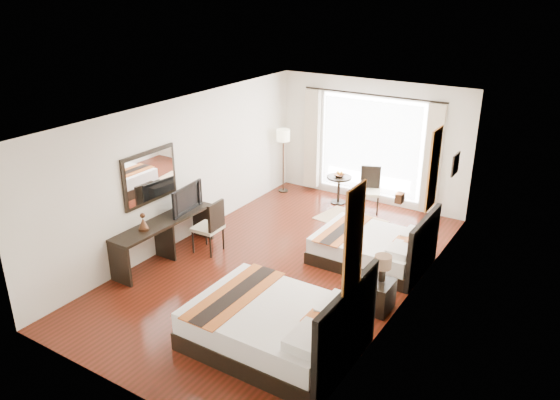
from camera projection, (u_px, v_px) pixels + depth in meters
The scene contains 29 objects.
floor at pixel (283, 266), 9.81m from camera, with size 4.50×7.50×0.01m, color #39150A.
ceiling at pixel (283, 113), 8.76m from camera, with size 4.50×7.50×0.02m, color white.
wall_headboard at pixel (410, 223), 8.17m from camera, with size 0.01×7.50×2.80m, color silver.
wall_desk at pixel (183, 171), 10.39m from camera, with size 0.01×7.50×2.80m, color silver.
wall_window at pixel (371, 142), 12.22m from camera, with size 4.50×0.01×2.80m, color silver.
wall_entry at pixel (112, 293), 6.35m from camera, with size 4.50×0.01×2.80m, color silver.
window_glass at pixel (371, 147), 12.24m from camera, with size 2.40×0.02×2.20m, color white.
sheer_curtain at pixel (370, 147), 12.19m from camera, with size 2.30×0.02×2.10m, color white.
drape_left at pixel (312, 139), 12.89m from camera, with size 0.35×0.14×2.35m, color #BEAB93.
drape_right at pixel (433, 159), 11.45m from camera, with size 0.35×0.14×2.35m, color #BEAB93.
art_panel_near at pixel (354, 239), 6.41m from camera, with size 0.03×0.50×1.35m, color #914015.
art_panel_far at pixel (434, 169), 8.77m from camera, with size 0.03×0.50×1.35m, color #914015.
wall_sconce at pixel (400, 198), 7.70m from camera, with size 0.10×0.14×0.14m, color #402516.
mirror_frame at pixel (150, 177), 9.63m from camera, with size 0.04×1.25×0.95m, color black.
mirror_glass at pixel (151, 177), 9.62m from camera, with size 0.01×1.12×0.82m, color white.
bed_near at pixel (278, 326), 7.55m from camera, with size 2.28×1.78×1.29m.
bed_far at pixel (374, 248), 9.84m from camera, with size 1.96×1.53×1.10m.
nightstand at pixel (378, 296), 8.43m from camera, with size 0.41×0.50×0.48m, color black.
table_lamp at pixel (383, 264), 8.26m from camera, with size 0.27×0.27×0.42m.
vase at pixel (374, 281), 8.23m from camera, with size 0.11×0.11×0.12m, color black.
console_desk at pixel (165, 239), 9.96m from camera, with size 0.50×2.20×0.76m, color black.
television at pixel (183, 198), 10.14m from camera, with size 0.89×0.12×0.51m, color black.
bronze_figurine at pixel (143, 223), 9.39m from camera, with size 0.19×0.19×0.28m, color #402516, non-canonical shape.
desk_chair at pixel (209, 236), 10.23m from camera, with size 0.50×0.50×1.04m.
floor_lamp at pixel (283, 140), 12.78m from camera, with size 0.31×0.31×1.54m.
side_table at pixel (339, 190), 12.46m from camera, with size 0.56×0.56×0.65m, color black.
fruit_bowl at pixel (339, 175), 12.31m from camera, with size 0.24×0.24×0.06m, color #4E2A1B.
window_chair at pixel (369, 198), 12.02m from camera, with size 0.60×0.60×1.00m.
jute_rug at pixel (350, 220), 11.67m from camera, with size 1.37×0.93×0.01m, color tan.
Camera 1 is at (4.58, -7.33, 4.79)m, focal length 35.00 mm.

